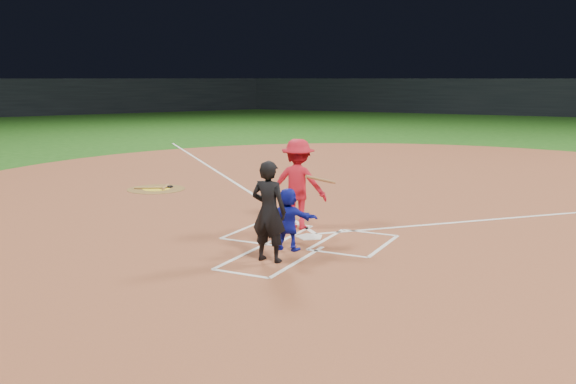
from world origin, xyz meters
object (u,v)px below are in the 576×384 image
at_px(home_plate, 310,237).
at_px(umpire, 269,211).
at_px(catcher, 288,219).
at_px(on_deck_circle, 156,189).
at_px(batter_at_plate, 298,184).

height_order(home_plate, umpire, umpire).
bearing_deg(catcher, on_deck_circle, -36.62).
relative_size(home_plate, batter_at_plate, 0.31).
distance_m(home_plate, catcher, 1.22).
height_order(catcher, umpire, umpire).
bearing_deg(umpire, home_plate, -87.82).
height_order(home_plate, catcher, catcher).
bearing_deg(batter_at_plate, umpire, -75.82).
bearing_deg(on_deck_circle, catcher, -33.61).
bearing_deg(umpire, on_deck_circle, -38.13).
xyz_separation_m(on_deck_circle, umpire, (6.52, -5.15, 0.90)).
bearing_deg(batter_at_plate, home_plate, -48.19).
height_order(on_deck_circle, umpire, umpire).
xyz_separation_m(catcher, umpire, (0.03, -0.84, 0.31)).
xyz_separation_m(umpire, batter_at_plate, (-0.64, 2.55, 0.07)).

